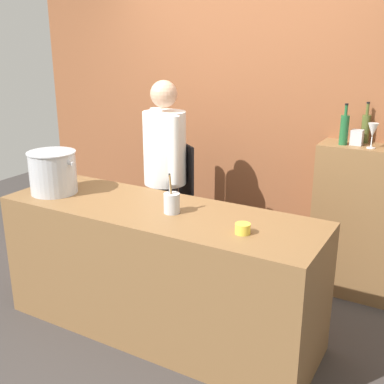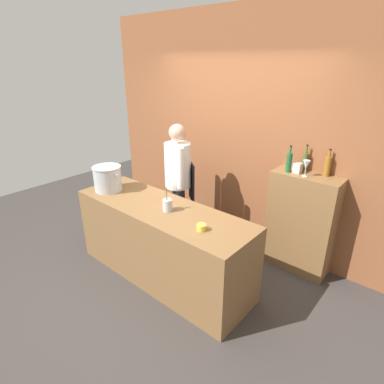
# 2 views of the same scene
# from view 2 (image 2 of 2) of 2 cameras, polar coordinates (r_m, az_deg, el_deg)

# --- Properties ---
(ground_plane) EXTENTS (8.00, 8.00, 0.00)m
(ground_plane) POSITION_cam_2_polar(r_m,az_deg,el_deg) (3.89, -5.17, -14.80)
(ground_plane) COLOR #383330
(brick_back_panel) EXTENTS (4.40, 0.10, 3.00)m
(brick_back_panel) POSITION_cam_2_polar(r_m,az_deg,el_deg) (4.25, 7.91, 10.87)
(brick_back_panel) COLOR brown
(brick_back_panel) RESTS_ON ground_plane
(prep_counter) EXTENTS (2.19, 0.70, 0.90)m
(prep_counter) POSITION_cam_2_polar(r_m,az_deg,el_deg) (3.63, -5.43, -9.18)
(prep_counter) COLOR brown
(prep_counter) RESTS_ON ground_plane
(bar_cabinet) EXTENTS (0.76, 0.32, 1.21)m
(bar_cabinet) POSITION_cam_2_polar(r_m,az_deg,el_deg) (3.91, 19.19, -5.41)
(bar_cabinet) COLOR brown
(bar_cabinet) RESTS_ON ground_plane
(chef) EXTENTS (0.45, 0.42, 1.66)m
(chef) POSITION_cam_2_polar(r_m,az_deg,el_deg) (4.08, -2.50, 2.69)
(chef) COLOR black
(chef) RESTS_ON ground_plane
(stockpot_large) EXTENTS (0.40, 0.34, 0.30)m
(stockpot_large) POSITION_cam_2_polar(r_m,az_deg,el_deg) (3.93, -15.19, 2.42)
(stockpot_large) COLOR #B7BABF
(stockpot_large) RESTS_ON prep_counter
(utensil_crock) EXTENTS (0.10, 0.10, 0.26)m
(utensil_crock) POSITION_cam_2_polar(r_m,az_deg,el_deg) (3.30, -4.51, -2.34)
(utensil_crock) COLOR #B7BABF
(utensil_crock) RESTS_ON prep_counter
(butter_jar) EXTENTS (0.09, 0.09, 0.06)m
(butter_jar) POSITION_cam_2_polar(r_m,az_deg,el_deg) (2.94, 1.73, -6.48)
(butter_jar) COLOR yellow
(butter_jar) RESTS_ON prep_counter
(wine_bottle_olive) EXTENTS (0.06, 0.06, 0.31)m
(wine_bottle_olive) POSITION_cam_2_polar(r_m,az_deg,el_deg) (3.76, 19.97, 5.28)
(wine_bottle_olive) COLOR #475123
(wine_bottle_olive) RESTS_ON bar_cabinet
(wine_bottle_green) EXTENTS (0.06, 0.06, 0.30)m
(wine_bottle_green) POSITION_cam_2_polar(r_m,az_deg,el_deg) (3.67, 17.34, 5.27)
(wine_bottle_green) COLOR #1E592D
(wine_bottle_green) RESTS_ON bar_cabinet
(wine_bottle_amber) EXTENTS (0.07, 0.07, 0.30)m
(wine_bottle_amber) POSITION_cam_2_polar(r_m,az_deg,el_deg) (3.69, 23.56, 4.43)
(wine_bottle_amber) COLOR #8C5919
(wine_bottle_amber) RESTS_ON bar_cabinet
(wine_glass_short) EXTENTS (0.07, 0.07, 0.18)m
(wine_glass_short) POSITION_cam_2_polar(r_m,az_deg,el_deg) (3.57, 20.17, 4.61)
(wine_glass_short) COLOR silver
(wine_glass_short) RESTS_ON bar_cabinet
(spice_tin_silver) EXTENTS (0.08, 0.08, 0.11)m
(spice_tin_silver) POSITION_cam_2_polar(r_m,az_deg,el_deg) (3.69, 18.74, 4.20)
(spice_tin_silver) COLOR #B2B2B7
(spice_tin_silver) RESTS_ON bar_cabinet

